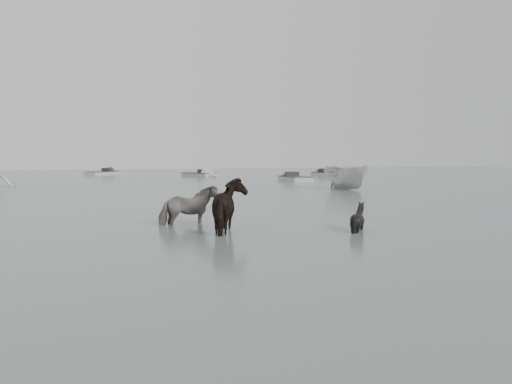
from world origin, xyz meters
TOP-DOWN VIEW (x-y plane):
  - ground at (0.00, 0.00)m, footprint 140.00×140.00m
  - pony_pinto at (-2.00, 1.34)m, footprint 1.87×1.15m
  - pony_dark at (-1.14, -0.41)m, footprint 1.53×1.75m
  - pony_black at (2.09, -1.39)m, footprint 1.11×1.02m
  - boat_small at (10.15, 14.09)m, footprint 1.82×4.38m
  - skiff_port at (11.26, 24.86)m, footprint 1.68×5.41m
  - skiff_mid at (5.68, 36.59)m, footprint 3.85×5.73m
  - skiff_star at (19.07, 34.49)m, footprint 3.79×4.60m
  - skiff_far at (-3.54, 44.20)m, footprint 5.05×5.13m

SIDE VIEW (x-z plane):
  - ground at x=0.00m, z-range 0.00..0.00m
  - skiff_port at x=11.26m, z-range 0.00..0.75m
  - skiff_mid at x=5.68m, z-range 0.00..0.75m
  - skiff_star at x=19.07m, z-range 0.00..0.75m
  - skiff_far at x=-3.54m, z-range 0.00..0.75m
  - pony_black at x=2.09m, z-range 0.00..1.09m
  - pony_pinto at x=-2.00m, z-range 0.00..1.47m
  - pony_dark at x=-1.14m, z-range 0.00..1.66m
  - boat_small at x=10.15m, z-range 0.00..1.66m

